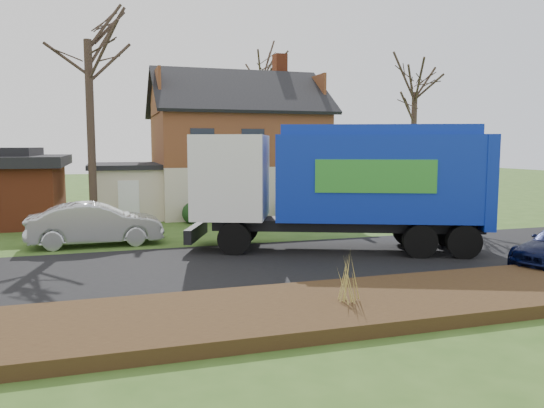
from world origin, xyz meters
name	(u,v)px	position (x,y,z in m)	size (l,w,h in m)	color
ground	(277,263)	(0.00, 0.00, 0.00)	(120.00, 120.00, 0.00)	#31511B
road	(277,263)	(0.00, 0.00, 0.01)	(80.00, 7.00, 0.02)	black
mulch_verge	(347,305)	(0.00, -5.30, 0.15)	(80.00, 3.50, 0.30)	black
main_house	(228,142)	(1.49, 13.91, 4.03)	(12.95, 8.95, 9.26)	beige
garbage_truck	(345,179)	(2.98, 1.32, 2.60)	(10.80, 6.53, 4.50)	black
silver_sedan	(96,224)	(-5.65, 5.04, 0.82)	(1.73, 4.96, 1.63)	#A6AAAE
tree_front_west	(86,10)	(-5.79, 8.77, 9.58)	(3.91, 3.91, 11.63)	#392B22
tree_front_east	(415,72)	(11.02, 9.68, 7.78)	(3.45, 3.45, 9.57)	#3F3026
tree_back	(262,56)	(6.27, 23.28, 10.52)	(3.98, 3.98, 12.62)	#3B2C23
grass_clump_mid	(347,279)	(-0.11, -5.49, 0.83)	(0.38, 0.31, 1.05)	#A79549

